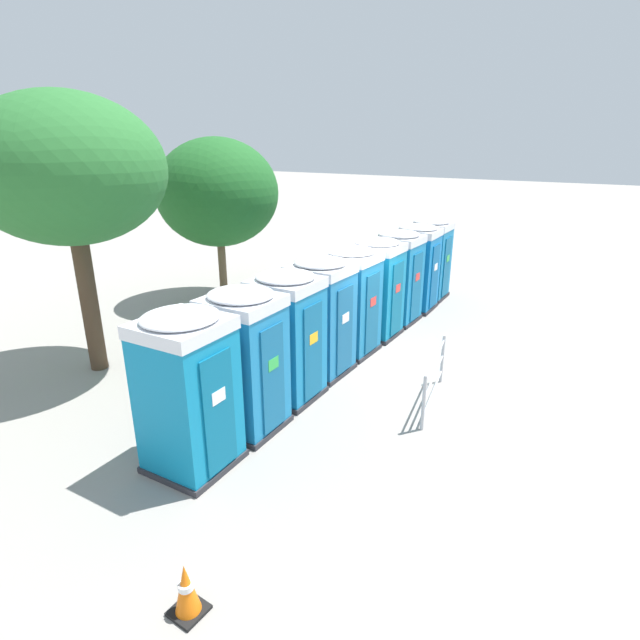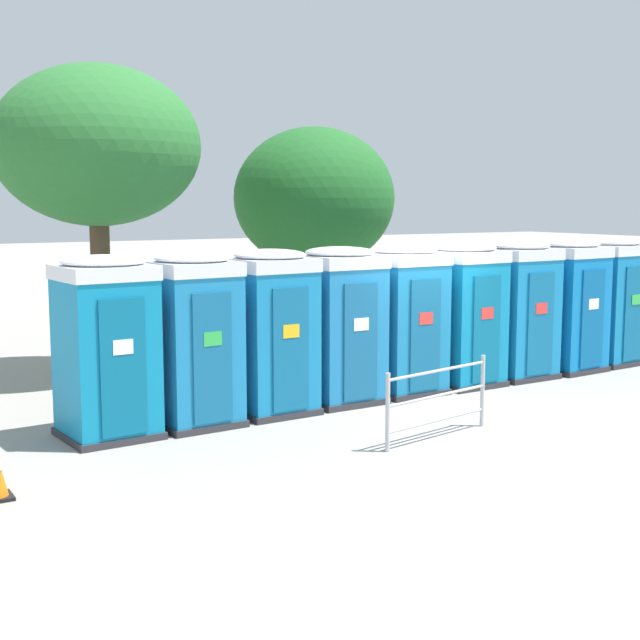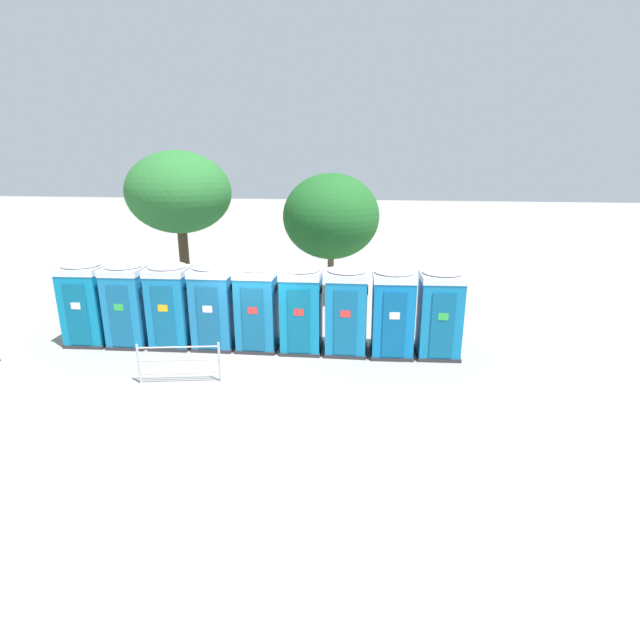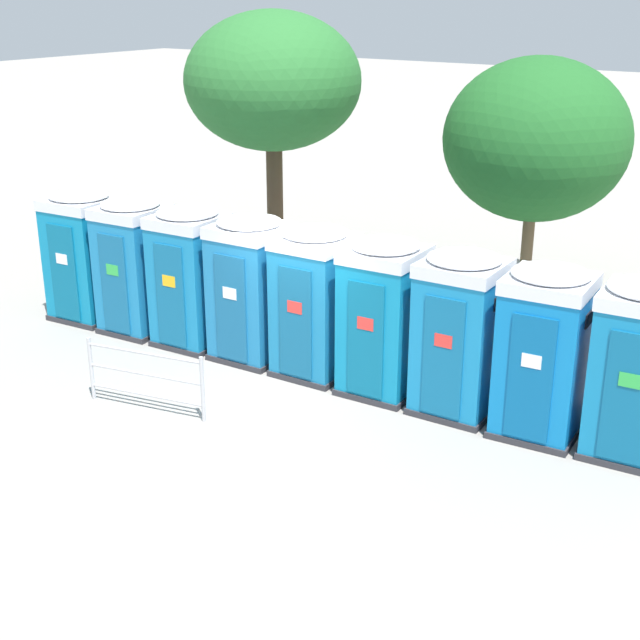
# 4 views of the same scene
# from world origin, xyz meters

# --- Properties ---
(ground_plane) EXTENTS (120.00, 120.00, 0.00)m
(ground_plane) POSITION_xyz_m (0.00, 0.00, 0.00)
(ground_plane) COLOR gray
(portapotty_0) EXTENTS (1.32, 1.29, 2.54)m
(portapotty_0) POSITION_xyz_m (-5.25, 0.14, 1.28)
(portapotty_0) COLOR #2D2D33
(portapotty_0) RESTS_ON ground
(portapotty_1) EXTENTS (1.23, 1.27, 2.54)m
(portapotty_1) POSITION_xyz_m (-3.94, 0.19, 1.28)
(portapotty_1) COLOR #2D2D33
(portapotty_1) RESTS_ON ground
(portapotty_2) EXTENTS (1.24, 1.26, 2.54)m
(portapotty_2) POSITION_xyz_m (-2.63, 0.29, 1.28)
(portapotty_2) COLOR #2D2D33
(portapotty_2) RESTS_ON ground
(portapotty_3) EXTENTS (1.25, 1.24, 2.54)m
(portapotty_3) POSITION_xyz_m (-1.33, 0.38, 1.28)
(portapotty_3) COLOR #2D2D33
(portapotty_3) RESTS_ON ground
(portapotty_4) EXTENTS (1.21, 1.23, 2.54)m
(portapotty_4) POSITION_xyz_m (-0.02, 0.43, 1.28)
(portapotty_4) COLOR #2D2D33
(portapotty_4) RESTS_ON ground
(portapotty_5) EXTENTS (1.23, 1.25, 2.54)m
(portapotty_5) POSITION_xyz_m (1.30, 0.43, 1.28)
(portapotty_5) COLOR #2D2D33
(portapotty_5) RESTS_ON ground
(portapotty_6) EXTENTS (1.23, 1.23, 2.54)m
(portapotty_6) POSITION_xyz_m (2.61, 0.47, 1.28)
(portapotty_6) COLOR #2D2D33
(portapotty_6) RESTS_ON ground
(portapotty_7) EXTENTS (1.29, 1.29, 2.54)m
(portapotty_7) POSITION_xyz_m (3.92, 0.48, 1.28)
(portapotty_7) COLOR #2D2D33
(portapotty_7) RESTS_ON ground
(portapotty_8) EXTENTS (1.28, 1.28, 2.54)m
(portapotty_8) POSITION_xyz_m (5.22, 0.60, 1.28)
(portapotty_8) COLOR #2D2D33
(portapotty_8) RESTS_ON ground
(street_tree_0) EXTENTS (3.80, 3.80, 5.73)m
(street_tree_0) POSITION_xyz_m (-3.96, 4.60, 4.24)
(street_tree_0) COLOR #4C3826
(street_tree_0) RESTS_ON ground
(street_tree_1) EXTENTS (3.68, 3.68, 4.94)m
(street_tree_1) POSITION_xyz_m (1.46, 6.00, 3.32)
(street_tree_1) COLOR brown
(street_tree_1) RESTS_ON ground
(event_barrier) EXTENTS (2.02, 0.46, 1.05)m
(event_barrier) POSITION_xyz_m (-1.35, -2.22, 0.57)
(event_barrier) COLOR #B7B7BC
(event_barrier) RESTS_ON ground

